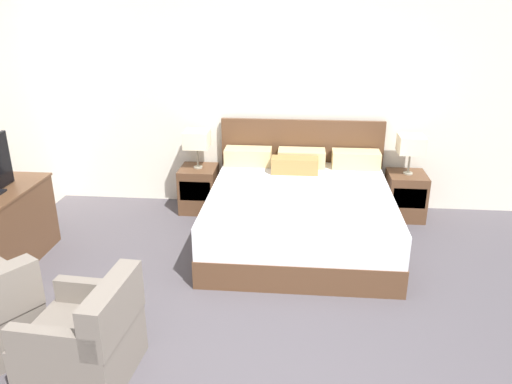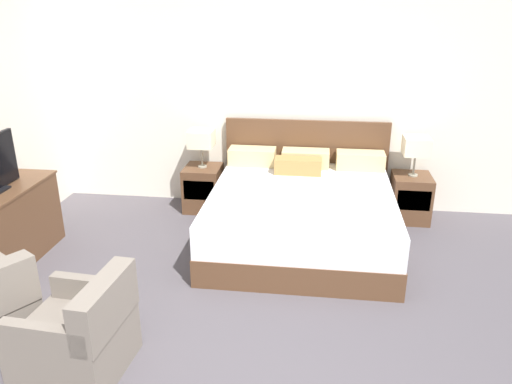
{
  "view_description": "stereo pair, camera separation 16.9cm",
  "coord_description": "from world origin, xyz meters",
  "px_view_note": "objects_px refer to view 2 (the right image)",
  "views": [
    {
      "loc": [
        0.28,
        -2.57,
        2.49
      ],
      "look_at": [
        -0.13,
        1.92,
        0.75
      ],
      "focal_mm": 35.0,
      "sensor_mm": 36.0,
      "label": 1
    },
    {
      "loc": [
        0.45,
        -2.55,
        2.49
      ],
      "look_at": [
        -0.13,
        1.92,
        0.75
      ],
      "focal_mm": 35.0,
      "sensor_mm": 36.0,
      "label": 2
    }
  ],
  "objects_px": {
    "table_lamp_right": "(416,146)",
    "dresser": "(5,226)",
    "table_lamp_left": "(201,139)",
    "armchair_companion": "(80,337)",
    "bed": "(302,213)",
    "nightstand_left": "(203,188)",
    "nightstand_right": "(410,198)"
  },
  "relations": [
    {
      "from": "armchair_companion",
      "to": "dresser",
      "type": "bearing_deg",
      "value": 135.6
    },
    {
      "from": "bed",
      "to": "nightstand_left",
      "type": "bearing_deg",
      "value": 149.52
    },
    {
      "from": "nightstand_right",
      "to": "armchair_companion",
      "type": "bearing_deg",
      "value": -131.9
    },
    {
      "from": "bed",
      "to": "dresser",
      "type": "relative_size",
      "value": 1.65
    },
    {
      "from": "bed",
      "to": "nightstand_right",
      "type": "bearing_deg",
      "value": 30.46
    },
    {
      "from": "nightstand_right",
      "to": "table_lamp_right",
      "type": "bearing_deg",
      "value": 90.0
    },
    {
      "from": "nightstand_left",
      "to": "dresser",
      "type": "bearing_deg",
      "value": -135.3
    },
    {
      "from": "bed",
      "to": "table_lamp_left",
      "type": "bearing_deg",
      "value": 149.47
    },
    {
      "from": "armchair_companion",
      "to": "table_lamp_right",
      "type": "bearing_deg",
      "value": 48.12
    },
    {
      "from": "table_lamp_right",
      "to": "dresser",
      "type": "height_order",
      "value": "table_lamp_right"
    },
    {
      "from": "table_lamp_left",
      "to": "armchair_companion",
      "type": "height_order",
      "value": "table_lamp_left"
    },
    {
      "from": "dresser",
      "to": "nightstand_left",
      "type": "bearing_deg",
      "value": 44.7
    },
    {
      "from": "armchair_companion",
      "to": "nightstand_left",
      "type": "bearing_deg",
      "value": 86.56
    },
    {
      "from": "bed",
      "to": "table_lamp_right",
      "type": "relative_size",
      "value": 4.54
    },
    {
      "from": "nightstand_right",
      "to": "table_lamp_right",
      "type": "height_order",
      "value": "table_lamp_right"
    },
    {
      "from": "table_lamp_left",
      "to": "dresser",
      "type": "relative_size",
      "value": 0.36
    },
    {
      "from": "nightstand_right",
      "to": "table_lamp_right",
      "type": "relative_size",
      "value": 1.18
    },
    {
      "from": "table_lamp_left",
      "to": "nightstand_right",
      "type": "bearing_deg",
      "value": -0.03
    },
    {
      "from": "table_lamp_left",
      "to": "armchair_companion",
      "type": "relative_size",
      "value": 0.62
    },
    {
      "from": "bed",
      "to": "table_lamp_right",
      "type": "xyz_separation_m",
      "value": [
        1.27,
        0.75,
        0.58
      ]
    },
    {
      "from": "bed",
      "to": "nightstand_right",
      "type": "distance_m",
      "value": 1.47
    },
    {
      "from": "table_lamp_right",
      "to": "armchair_companion",
      "type": "distance_m",
      "value": 4.12
    },
    {
      "from": "nightstand_left",
      "to": "dresser",
      "type": "distance_m",
      "value": 2.29
    },
    {
      "from": "nightstand_right",
      "to": "bed",
      "type": "bearing_deg",
      "value": -149.54
    },
    {
      "from": "table_lamp_right",
      "to": "dresser",
      "type": "xyz_separation_m",
      "value": [
        -4.16,
        -1.61,
        -0.51
      ]
    },
    {
      "from": "nightstand_left",
      "to": "armchair_companion",
      "type": "relative_size",
      "value": 0.73
    },
    {
      "from": "nightstand_right",
      "to": "armchair_companion",
      "type": "xyz_separation_m",
      "value": [
        -2.72,
        -3.03,
        0.01
      ]
    },
    {
      "from": "table_lamp_left",
      "to": "table_lamp_right",
      "type": "relative_size",
      "value": 1.0
    },
    {
      "from": "bed",
      "to": "table_lamp_left",
      "type": "height_order",
      "value": "bed"
    },
    {
      "from": "table_lamp_left",
      "to": "dresser",
      "type": "bearing_deg",
      "value": -135.27
    },
    {
      "from": "table_lamp_left",
      "to": "table_lamp_right",
      "type": "distance_m",
      "value": 2.53
    },
    {
      "from": "nightstand_right",
      "to": "armchair_companion",
      "type": "relative_size",
      "value": 0.73
    }
  ]
}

